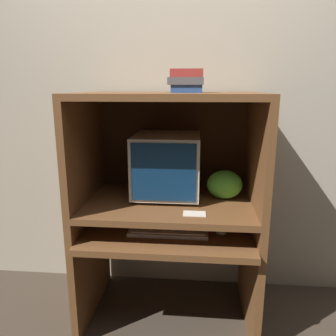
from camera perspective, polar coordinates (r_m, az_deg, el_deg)
The scene contains 10 objects.
wall_back at distance 2.27m, azimuth 1.09°, elevation 10.59°, with size 6.00×0.06×2.60m.
desk_base at distance 2.08m, azimuth 0.05°, elevation -15.63°, with size 1.05×0.72×0.62m.
desk_monitor_shelf at distance 1.99m, azimuth 0.18°, elevation -6.52°, with size 1.05×0.68×0.15m.
hutch_upper at distance 1.91m, azimuth 0.29°, elevation 6.78°, with size 1.05×0.68×0.63m.
crt_monitor at distance 2.01m, azimuth -0.16°, elevation 0.65°, with size 0.40×0.44×0.38m.
keyboard at distance 1.90m, azimuth 0.04°, elevation -10.98°, with size 0.45×0.14×0.03m.
mouse at distance 1.91m, azimuth 9.22°, elevation -11.05°, with size 0.06×0.04×0.03m.
snack_bag at distance 2.01m, azimuth 9.83°, elevation -2.85°, with size 0.21×0.16×0.17m.
book_stack at distance 1.81m, azimuth 3.24°, elevation 14.99°, with size 0.19×0.16×0.12m.
paper_card at distance 1.77m, azimuth 4.63°, elevation -7.95°, with size 0.12×0.08×0.00m.
Camera 1 is at (0.16, -1.52, 1.43)m, focal length 35.00 mm.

